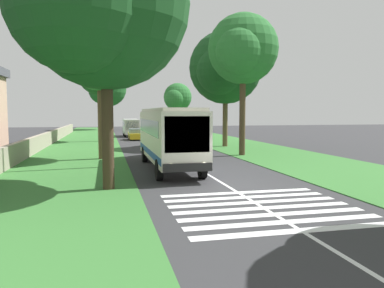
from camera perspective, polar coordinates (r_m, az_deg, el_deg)
ground at (r=17.05m, az=6.47°, el=-7.03°), size 160.00×160.00×0.00m
grass_verge_left at (r=31.03m, az=-17.74°, el=-1.84°), size 120.00×8.00×0.04m
grass_verge_right at (r=33.85m, az=11.13°, el=-1.17°), size 120.00×8.00×0.04m
centre_line at (r=31.42m, az=-2.66°, el=-1.57°), size 110.00×0.16×0.01m
coach_bus at (r=23.25m, az=-3.60°, el=1.49°), size 11.16×2.62×3.73m
zebra_crossing at (r=14.14m, az=10.84°, el=-9.54°), size 5.85×6.80×0.01m
trailing_car_0 at (r=43.03m, az=-3.29°, el=1.03°), size 4.30×1.78×1.43m
trailing_car_1 at (r=48.60m, az=-8.55°, el=1.42°), size 4.30×1.78×1.43m
trailing_minibus_0 at (r=55.74m, az=-9.29°, el=2.74°), size 6.00×2.14×2.53m
roadside_tree_left_0 at (r=17.73m, az=-13.88°, el=19.24°), size 9.18×7.48×11.85m
roadside_tree_left_1 at (r=46.71m, az=-14.09°, el=10.20°), size 5.72×5.13×10.67m
roadside_tree_left_2 at (r=78.88m, az=-12.87°, el=8.14°), size 8.90×7.53×12.16m
roadside_tree_left_3 at (r=28.81m, az=-14.17°, el=13.04°), size 6.66×5.66×10.63m
roadside_tree_right_1 at (r=59.64m, az=-2.32°, el=7.01°), size 5.28×4.44×8.12m
roadside_tree_right_2 at (r=31.06m, az=7.48°, el=13.84°), size 6.70×5.61×11.33m
roadside_tree_right_3 at (r=38.82m, az=4.80°, el=11.21°), size 8.86×7.36×11.68m
utility_pole at (r=24.28m, az=-12.59°, el=7.51°), size 0.24×1.40×8.99m
roadside_wall at (r=36.34m, az=-22.46°, el=0.09°), size 70.00×0.40×1.39m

